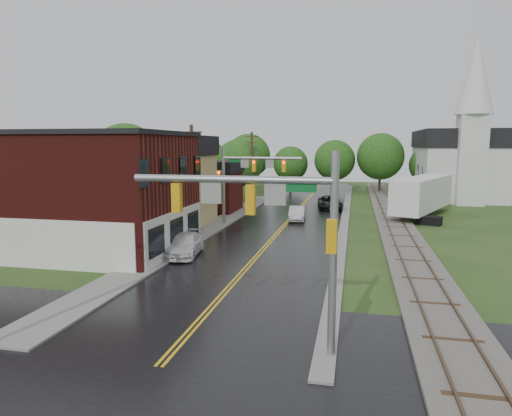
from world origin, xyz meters
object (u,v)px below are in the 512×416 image
(tree_left_b, at_px, (127,160))
(tree_left_e, at_px, (240,164))
(tree_left_c, at_px, (189,168))
(utility_pole_c, at_px, (252,166))
(pickup_white, at_px, (185,245))
(semi_trailer, at_px, (423,194))
(tree_left_a, at_px, (51,171))
(utility_pole_b, at_px, (192,178))
(suv_dark, at_px, (330,203))
(brick_building, at_px, (81,192))
(church, at_px, (459,156))
(sedan_silver, at_px, (297,214))
(traffic_signal_far, at_px, (246,172))
(traffic_signal_near, at_px, (272,215))

(tree_left_b, relative_size, tree_left_e, 1.19)
(tree_left_c, bearing_deg, utility_pole_c, 30.20)
(tree_left_e, height_order, pickup_white, tree_left_e)
(pickup_white, height_order, semi_trailer, semi_trailer)
(tree_left_a, bearing_deg, utility_pole_b, 0.45)
(suv_dark, distance_m, pickup_white, 25.67)
(brick_building, height_order, suv_dark, brick_building)
(church, xyz_separation_m, utility_pole_c, (-26.80, -9.74, -1.11))
(utility_pole_b, xyz_separation_m, pickup_white, (2.00, -7.08, -4.00))
(tree_left_a, height_order, tree_left_b, tree_left_b)
(church, relative_size, tree_left_a, 2.31)
(semi_trailer, bearing_deg, suv_dark, 160.58)
(utility_pole_b, bearing_deg, brick_building, -129.07)
(church, height_order, utility_pole_c, church)
(tree_left_a, relative_size, suv_dark, 1.57)
(utility_pole_c, height_order, tree_left_e, utility_pole_c)
(tree_left_b, height_order, sedan_silver, tree_left_b)
(church, height_order, tree_left_c, church)
(suv_dark, bearing_deg, tree_left_b, -168.41)
(semi_trailer, bearing_deg, traffic_signal_far, -151.98)
(utility_pole_b, bearing_deg, suv_dark, 59.11)
(suv_dark, bearing_deg, utility_pole_c, 147.76)
(sedan_silver, bearing_deg, tree_left_b, 171.50)
(traffic_signal_near, bearing_deg, brick_building, 140.83)
(tree_left_a, xyz_separation_m, suv_dark, (23.35, 17.32, -4.35))
(traffic_signal_near, bearing_deg, utility_pole_c, 103.74)
(traffic_signal_far, xyz_separation_m, utility_pole_b, (-3.33, -5.00, -0.25))
(sedan_silver, relative_size, pickup_white, 0.87)
(brick_building, height_order, tree_left_e, brick_building)
(traffic_signal_near, bearing_deg, tree_left_e, 105.68)
(utility_pole_c, bearing_deg, traffic_signal_near, -76.26)
(traffic_signal_far, height_order, tree_left_c, tree_left_c)
(church, height_order, tree_left_e, church)
(suv_dark, bearing_deg, traffic_signal_near, -97.38)
(utility_pole_b, bearing_deg, sedan_silver, 48.39)
(tree_left_e, xyz_separation_m, semi_trailer, (21.97, -10.07, -2.41))
(utility_pole_b, distance_m, tree_left_b, 14.87)
(brick_building, relative_size, utility_pole_c, 1.59)
(utility_pole_c, distance_m, tree_left_c, 8.16)
(tree_left_a, bearing_deg, pickup_white, -24.87)
(tree_left_b, height_order, semi_trailer, tree_left_b)
(brick_building, xyz_separation_m, tree_left_a, (-7.36, 6.90, 0.96))
(utility_pole_c, relative_size, tree_left_b, 0.93)
(traffic_signal_near, bearing_deg, tree_left_c, 114.56)
(church, xyz_separation_m, traffic_signal_far, (-23.47, -26.74, -0.86))
(utility_pole_b, height_order, tree_left_c, utility_pole_b)
(traffic_signal_near, height_order, tree_left_b, tree_left_b)
(utility_pole_c, bearing_deg, traffic_signal_far, -78.91)
(sedan_silver, bearing_deg, traffic_signal_far, -144.57)
(pickup_white, bearing_deg, utility_pole_b, 98.72)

